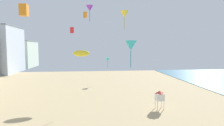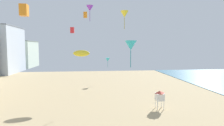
{
  "view_description": "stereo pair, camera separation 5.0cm",
  "coord_description": "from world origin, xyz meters",
  "px_view_note": "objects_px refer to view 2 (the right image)",
  "views": [
    {
      "loc": [
        1.47,
        -7.17,
        8.57
      ],
      "look_at": [
        4.16,
        17.9,
        6.46
      ],
      "focal_mm": 29.78,
      "sensor_mm": 36.0,
      "label": 1
    },
    {
      "loc": [
        1.52,
        -7.17,
        8.57
      ],
      "look_at": [
        4.16,
        17.9,
        6.46
      ],
      "focal_mm": 29.78,
      "sensor_mm": 36.0,
      "label": 2
    }
  ],
  "objects_px": {
    "kite_yellow_parafoil": "(81,53)",
    "kite_orange_box_2": "(85,15)",
    "kite_cyan_delta": "(108,60)",
    "kite_orange_box": "(24,10)",
    "kite_cyan_delta_2": "(131,46)",
    "kite_purple_delta": "(90,8)",
    "kite_red_box": "(72,30)",
    "lifeguard_stand": "(160,96)",
    "kite_yellow_delta": "(124,14)"
  },
  "relations": [
    {
      "from": "lifeguard_stand",
      "to": "kite_purple_delta",
      "type": "relative_size",
      "value": 0.89
    },
    {
      "from": "kite_orange_box",
      "to": "kite_red_box",
      "type": "height_order",
      "value": "kite_orange_box"
    },
    {
      "from": "kite_orange_box",
      "to": "kite_yellow_parafoil",
      "type": "xyz_separation_m",
      "value": [
        8.06,
        3.63,
        -6.49
      ]
    },
    {
      "from": "kite_yellow_delta",
      "to": "kite_yellow_parafoil",
      "type": "distance_m",
      "value": 12.86
    },
    {
      "from": "kite_yellow_parafoil",
      "to": "kite_red_box",
      "type": "xyz_separation_m",
      "value": [
        -2.49,
        9.49,
        4.83
      ]
    },
    {
      "from": "lifeguard_stand",
      "to": "kite_red_box",
      "type": "distance_m",
      "value": 24.66
    },
    {
      "from": "lifeguard_stand",
      "to": "kite_orange_box",
      "type": "xyz_separation_m",
      "value": [
        -19.26,
        4.47,
        12.2
      ]
    },
    {
      "from": "kite_yellow_parafoil",
      "to": "kite_cyan_delta_2",
      "type": "height_order",
      "value": "kite_cyan_delta_2"
    },
    {
      "from": "lifeguard_stand",
      "to": "kite_purple_delta",
      "type": "distance_m",
      "value": 19.59
    },
    {
      "from": "kite_orange_box",
      "to": "lifeguard_stand",
      "type": "bearing_deg",
      "value": -13.08
    },
    {
      "from": "kite_cyan_delta",
      "to": "kite_red_box",
      "type": "bearing_deg",
      "value": -153.55
    },
    {
      "from": "kite_cyan_delta",
      "to": "kite_cyan_delta_2",
      "type": "relative_size",
      "value": 0.88
    },
    {
      "from": "lifeguard_stand",
      "to": "kite_orange_box",
      "type": "height_order",
      "value": "kite_orange_box"
    },
    {
      "from": "kite_yellow_parafoil",
      "to": "kite_cyan_delta",
      "type": "bearing_deg",
      "value": 67.2
    },
    {
      "from": "kite_cyan_delta",
      "to": "kite_orange_box",
      "type": "bearing_deg",
      "value": -128.66
    },
    {
      "from": "kite_red_box",
      "to": "kite_orange_box_2",
      "type": "distance_m",
      "value": 6.69
    },
    {
      "from": "kite_cyan_delta",
      "to": "kite_yellow_parafoil",
      "type": "height_order",
      "value": "kite_yellow_parafoil"
    },
    {
      "from": "kite_orange_box",
      "to": "kite_cyan_delta",
      "type": "bearing_deg",
      "value": 51.34
    },
    {
      "from": "kite_cyan_delta_2",
      "to": "lifeguard_stand",
      "type": "bearing_deg",
      "value": 46.51
    },
    {
      "from": "lifeguard_stand",
      "to": "kite_cyan_delta",
      "type": "distance_m",
      "value": 22.66
    },
    {
      "from": "kite_red_box",
      "to": "kite_yellow_delta",
      "type": "bearing_deg",
      "value": -19.41
    },
    {
      "from": "kite_cyan_delta",
      "to": "kite_orange_box_2",
      "type": "height_order",
      "value": "kite_orange_box_2"
    },
    {
      "from": "kite_orange_box",
      "to": "kite_yellow_delta",
      "type": "relative_size",
      "value": 0.46
    },
    {
      "from": "kite_orange_box",
      "to": "kite_purple_delta",
      "type": "height_order",
      "value": "kite_purple_delta"
    },
    {
      "from": "kite_cyan_delta",
      "to": "kite_orange_box_2",
      "type": "relative_size",
      "value": 1.75
    },
    {
      "from": "kite_cyan_delta_2",
      "to": "kite_orange_box_2",
      "type": "bearing_deg",
      "value": 101.43
    },
    {
      "from": "kite_yellow_parafoil",
      "to": "lifeguard_stand",
      "type": "bearing_deg",
      "value": -35.9
    },
    {
      "from": "kite_cyan_delta",
      "to": "kite_cyan_delta_2",
      "type": "bearing_deg",
      "value": -89.67
    },
    {
      "from": "kite_yellow_delta",
      "to": "kite_orange_box_2",
      "type": "bearing_deg",
      "value": 134.7
    },
    {
      "from": "kite_orange_box_2",
      "to": "kite_orange_box",
      "type": "bearing_deg",
      "value": -115.29
    },
    {
      "from": "kite_orange_box",
      "to": "kite_purple_delta",
      "type": "distance_m",
      "value": 11.15
    },
    {
      "from": "kite_yellow_delta",
      "to": "kite_cyan_delta_2",
      "type": "distance_m",
      "value": 20.61
    },
    {
      "from": "kite_purple_delta",
      "to": "kite_cyan_delta_2",
      "type": "relative_size",
      "value": 1.03
    },
    {
      "from": "kite_yellow_parafoil",
      "to": "kite_yellow_delta",
      "type": "bearing_deg",
      "value": 33.37
    },
    {
      "from": "lifeguard_stand",
      "to": "kite_red_box",
      "type": "relative_size",
      "value": 2.02
    },
    {
      "from": "kite_yellow_parafoil",
      "to": "kite_red_box",
      "type": "distance_m",
      "value": 10.94
    },
    {
      "from": "kite_yellow_delta",
      "to": "kite_yellow_parafoil",
      "type": "relative_size",
      "value": 1.31
    },
    {
      "from": "kite_yellow_parafoil",
      "to": "kite_cyan_delta_2",
      "type": "xyz_separation_m",
      "value": [
        5.86,
        -13.73,
        1.22
      ]
    },
    {
      "from": "kite_cyan_delta_2",
      "to": "kite_red_box",
      "type": "height_order",
      "value": "kite_red_box"
    },
    {
      "from": "kite_purple_delta",
      "to": "kite_cyan_delta_2",
      "type": "height_order",
      "value": "kite_purple_delta"
    },
    {
      "from": "kite_orange_box_2",
      "to": "kite_cyan_delta_2",
      "type": "bearing_deg",
      "value": -78.57
    },
    {
      "from": "kite_yellow_parafoil",
      "to": "kite_orange_box_2",
      "type": "bearing_deg",
      "value": 88.94
    },
    {
      "from": "lifeguard_stand",
      "to": "kite_cyan_delta_2",
      "type": "xyz_separation_m",
      "value": [
        -5.34,
        -5.63,
        6.93
      ]
    },
    {
      "from": "kite_orange_box_2",
      "to": "lifeguard_stand",
      "type": "bearing_deg",
      "value": -63.64
    },
    {
      "from": "lifeguard_stand",
      "to": "kite_yellow_delta",
      "type": "relative_size",
      "value": 0.68
    },
    {
      "from": "kite_yellow_delta",
      "to": "kite_orange_box_2",
      "type": "height_order",
      "value": "kite_orange_box_2"
    },
    {
      "from": "kite_red_box",
      "to": "kite_cyan_delta",
      "type": "bearing_deg",
      "value": 26.45
    },
    {
      "from": "kite_orange_box",
      "to": "kite_yellow_parafoil",
      "type": "bearing_deg",
      "value": 24.27
    },
    {
      "from": "lifeguard_stand",
      "to": "kite_cyan_delta_2",
      "type": "height_order",
      "value": "kite_cyan_delta_2"
    },
    {
      "from": "kite_red_box",
      "to": "kite_orange_box_2",
      "type": "xyz_separation_m",
      "value": [
        2.74,
        4.47,
        4.14
      ]
    }
  ]
}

